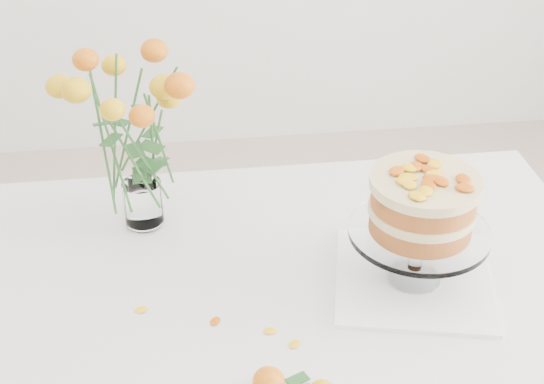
{
  "coord_description": "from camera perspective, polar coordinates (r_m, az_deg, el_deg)",
  "views": [
    {
      "loc": [
        -0.15,
        -1.18,
        1.74
      ],
      "look_at": [
        0.01,
        0.11,
        0.91
      ],
      "focal_mm": 50.0,
      "sensor_mm": 36.0,
      "label": 1
    }
  ],
  "objects": [
    {
      "name": "loose_rose_far",
      "position": [
        1.32,
        -0.24,
        -14.06
      ],
      "size": [
        0.1,
        0.06,
        0.05
      ],
      "rotation": [
        0.0,
        0.0,
        0.01
      ],
      "color": "#C24309",
      "rests_on": "table"
    },
    {
      "name": "rose_vase",
      "position": [
        1.6,
        -10.33,
        5.12
      ],
      "size": [
        0.31,
        0.31,
        0.44
      ],
      "rotation": [
        0.0,
        0.0,
        0.09
      ],
      "color": "white",
      "rests_on": "table"
    },
    {
      "name": "table",
      "position": [
        1.59,
        -0.05,
        -9.15
      ],
      "size": [
        1.43,
        0.93,
        0.76
      ],
      "color": "tan",
      "rests_on": "ground"
    },
    {
      "name": "stray_petal_c",
      "position": [
        1.41,
        1.71,
        -11.39
      ],
      "size": [
        0.03,
        0.02,
        0.0
      ],
      "primitive_type": "ellipsoid",
      "color": "yellow",
      "rests_on": "table"
    },
    {
      "name": "cake_stand",
      "position": [
        1.47,
        11.22,
        -1.3
      ],
      "size": [
        0.28,
        0.28,
        0.25
      ],
      "rotation": [
        0.0,
        0.0,
        -0.19
      ],
      "color": "white",
      "rests_on": "napkin"
    },
    {
      "name": "stray_petal_d",
      "position": [
        1.5,
        -9.83,
        -8.74
      ],
      "size": [
        0.03,
        0.02,
        0.0
      ],
      "primitive_type": "ellipsoid",
      "color": "yellow",
      "rests_on": "table"
    },
    {
      "name": "stray_petal_a",
      "position": [
        1.46,
        -4.3,
        -9.68
      ],
      "size": [
        0.03,
        0.02,
        0.0
      ],
      "primitive_type": "ellipsoid",
      "color": "yellow",
      "rests_on": "table"
    },
    {
      "name": "stray_petal_b",
      "position": [
        1.43,
        -0.14,
        -10.43
      ],
      "size": [
        0.03,
        0.02,
        0.0
      ],
      "primitive_type": "ellipsoid",
      "color": "yellow",
      "rests_on": "table"
    },
    {
      "name": "napkin",
      "position": [
        1.57,
        10.56,
        -6.48
      ],
      "size": [
        0.37,
        0.37,
        0.01
      ],
      "primitive_type": "cube",
      "rotation": [
        0.0,
        0.0,
        -0.22
      ],
      "color": "white",
      "rests_on": "table"
    }
  ]
}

